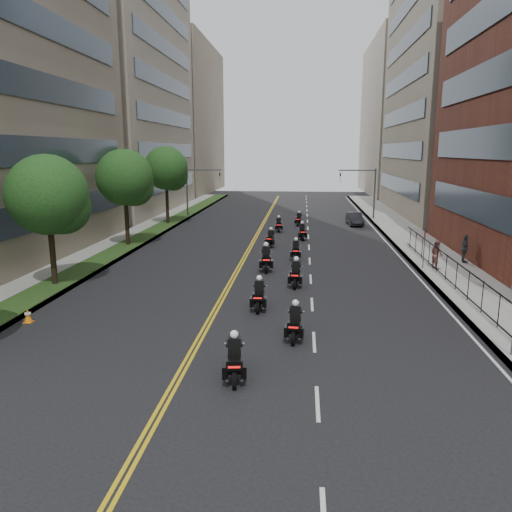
{
  "coord_description": "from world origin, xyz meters",
  "views": [
    {
      "loc": [
        2.63,
        -14.03,
        7.55
      ],
      "look_at": [
        0.19,
        12.11,
        1.97
      ],
      "focal_mm": 35.0,
      "sensor_mm": 36.0,
      "label": 1
    }
  ],
  "objects_px": {
    "motorcycle_6": "(271,239)",
    "pedestrian_b": "(437,254)",
    "parked_sedan": "(355,219)",
    "motorcycle_0": "(234,360)",
    "traffic_cone": "(28,316)",
    "motorcycle_1": "(295,324)",
    "motorcycle_7": "(302,232)",
    "motorcycle_8": "(279,225)",
    "motorcycle_3": "(296,275)",
    "motorcycle_9": "(299,220)",
    "motorcycle_4": "(266,260)",
    "motorcycle_5": "(296,251)",
    "pedestrian_c": "(465,249)",
    "motorcycle_2": "(259,296)"
  },
  "relations": [
    {
      "from": "motorcycle_1",
      "to": "motorcycle_3",
      "type": "bearing_deg",
      "value": 93.65
    },
    {
      "from": "motorcycle_7",
      "to": "parked_sedan",
      "type": "relative_size",
      "value": 0.56
    },
    {
      "from": "pedestrian_b",
      "to": "motorcycle_7",
      "type": "bearing_deg",
      "value": 20.28
    },
    {
      "from": "motorcycle_1",
      "to": "pedestrian_b",
      "type": "relative_size",
      "value": 1.22
    },
    {
      "from": "motorcycle_4",
      "to": "parked_sedan",
      "type": "bearing_deg",
      "value": 64.7
    },
    {
      "from": "motorcycle_4",
      "to": "motorcycle_6",
      "type": "xyz_separation_m",
      "value": [
        -0.22,
        8.05,
        -0.1
      ]
    },
    {
      "from": "motorcycle_6",
      "to": "motorcycle_8",
      "type": "relative_size",
      "value": 1.02
    },
    {
      "from": "motorcycle_8",
      "to": "pedestrian_c",
      "type": "height_order",
      "value": "pedestrian_c"
    },
    {
      "from": "motorcycle_3",
      "to": "motorcycle_5",
      "type": "bearing_deg",
      "value": 93.78
    },
    {
      "from": "motorcycle_5",
      "to": "pedestrian_b",
      "type": "xyz_separation_m",
      "value": [
        8.98,
        -2.46,
        0.43
      ]
    },
    {
      "from": "motorcycle_2",
      "to": "pedestrian_b",
      "type": "bearing_deg",
      "value": 39.42
    },
    {
      "from": "motorcycle_5",
      "to": "traffic_cone",
      "type": "distance_m",
      "value": 18.47
    },
    {
      "from": "pedestrian_b",
      "to": "traffic_cone",
      "type": "distance_m",
      "value": 23.85
    },
    {
      "from": "motorcycle_9",
      "to": "pedestrian_b",
      "type": "bearing_deg",
      "value": -57.92
    },
    {
      "from": "motorcycle_4",
      "to": "parked_sedan",
      "type": "xyz_separation_m",
      "value": [
        7.62,
        20.66,
        -0.09
      ]
    },
    {
      "from": "motorcycle_1",
      "to": "pedestrian_c",
      "type": "distance_m",
      "value": 18.31
    },
    {
      "from": "motorcycle_4",
      "to": "parked_sedan",
      "type": "distance_m",
      "value": 22.02
    },
    {
      "from": "motorcycle_1",
      "to": "pedestrian_c",
      "type": "xyz_separation_m",
      "value": [
        11.09,
        14.56,
        0.45
      ]
    },
    {
      "from": "motorcycle_3",
      "to": "traffic_cone",
      "type": "relative_size",
      "value": 3.63
    },
    {
      "from": "motorcycle_6",
      "to": "motorcycle_3",
      "type": "bearing_deg",
      "value": -74.54
    },
    {
      "from": "motorcycle_3",
      "to": "motorcycle_6",
      "type": "distance_m",
      "value": 11.78
    },
    {
      "from": "motorcycle_0",
      "to": "motorcycle_8",
      "type": "relative_size",
      "value": 1.08
    },
    {
      "from": "pedestrian_b",
      "to": "motorcycle_5",
      "type": "bearing_deg",
      "value": 55.68
    },
    {
      "from": "motorcycle_4",
      "to": "motorcycle_9",
      "type": "height_order",
      "value": "motorcycle_4"
    },
    {
      "from": "traffic_cone",
      "to": "motorcycle_2",
      "type": "bearing_deg",
      "value": 15.7
    },
    {
      "from": "motorcycle_6",
      "to": "motorcycle_4",
      "type": "bearing_deg",
      "value": -83.58
    },
    {
      "from": "parked_sedan",
      "to": "pedestrian_b",
      "type": "distance_m",
      "value": 19.87
    },
    {
      "from": "motorcycle_1",
      "to": "motorcycle_5",
      "type": "xyz_separation_m",
      "value": [
        -0.2,
        15.16,
        -0.02
      ]
    },
    {
      "from": "motorcycle_5",
      "to": "motorcycle_8",
      "type": "distance_m",
      "value": 12.25
    },
    {
      "from": "motorcycle_6",
      "to": "traffic_cone",
      "type": "xyz_separation_m",
      "value": [
        -9.65,
        -18.81,
        -0.31
      ]
    },
    {
      "from": "pedestrian_b",
      "to": "motorcycle_9",
      "type": "bearing_deg",
      "value": 6.51
    },
    {
      "from": "motorcycle_8",
      "to": "traffic_cone",
      "type": "height_order",
      "value": "motorcycle_8"
    },
    {
      "from": "motorcycle_1",
      "to": "motorcycle_3",
      "type": "relative_size",
      "value": 0.96
    },
    {
      "from": "motorcycle_9",
      "to": "pedestrian_b",
      "type": "height_order",
      "value": "pedestrian_b"
    },
    {
      "from": "motorcycle_8",
      "to": "motorcycle_9",
      "type": "distance_m",
      "value": 4.49
    },
    {
      "from": "motorcycle_7",
      "to": "parked_sedan",
      "type": "bearing_deg",
      "value": 54.45
    },
    {
      "from": "motorcycle_0",
      "to": "traffic_cone",
      "type": "height_order",
      "value": "motorcycle_0"
    },
    {
      "from": "motorcycle_9",
      "to": "motorcycle_4",
      "type": "bearing_deg",
      "value": -88.98
    },
    {
      "from": "motorcycle_5",
      "to": "motorcycle_2",
      "type": "bearing_deg",
      "value": -97.66
    },
    {
      "from": "parked_sedan",
      "to": "motorcycle_5",
      "type": "bearing_deg",
      "value": -112.54
    },
    {
      "from": "motorcycle_2",
      "to": "motorcycle_5",
      "type": "bearing_deg",
      "value": 81.17
    },
    {
      "from": "parked_sedan",
      "to": "motorcycle_7",
      "type": "bearing_deg",
      "value": -124.29
    },
    {
      "from": "motorcycle_6",
      "to": "pedestrian_b",
      "type": "xyz_separation_m",
      "value": [
        11.05,
        -7.0,
        0.43
      ]
    },
    {
      "from": "motorcycle_1",
      "to": "parked_sedan",
      "type": "bearing_deg",
      "value": 83.22
    },
    {
      "from": "motorcycle_2",
      "to": "motorcycle_3",
      "type": "xyz_separation_m",
      "value": [
        1.7,
        4.39,
        0.01
      ]
    },
    {
      "from": "motorcycle_1",
      "to": "motorcycle_4",
      "type": "xyz_separation_m",
      "value": [
        -2.04,
        11.66,
        0.08
      ]
    },
    {
      "from": "motorcycle_8",
      "to": "motorcycle_0",
      "type": "bearing_deg",
      "value": -94.77
    },
    {
      "from": "motorcycle_1",
      "to": "pedestrian_c",
      "type": "bearing_deg",
      "value": 55.75
    },
    {
      "from": "parked_sedan",
      "to": "pedestrian_b",
      "type": "relative_size",
      "value": 2.15
    },
    {
      "from": "motorcycle_3",
      "to": "motorcycle_7",
      "type": "relative_size",
      "value": 1.05
    }
  ]
}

